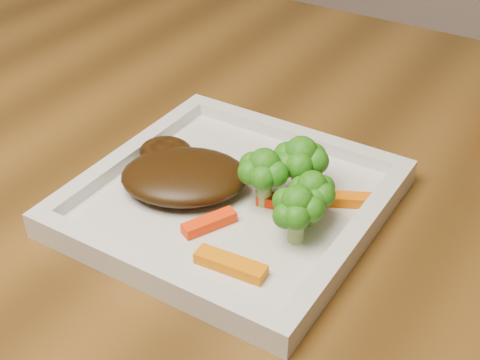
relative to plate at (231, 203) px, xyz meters
The scene contains 11 objects.
plate is the anchor object (origin of this frame).
steak 0.05m from the plate, 166.86° to the right, with size 0.12×0.10×0.03m, color #321D07.
broccoli_0 0.08m from the plate, 38.09° to the left, with size 0.06×0.06×0.07m, color #1D5B0F, non-canonical shape.
broccoli_1 0.09m from the plate, ahead, with size 0.05×0.05×0.06m, color #1B7A14, non-canonical shape.
broccoli_2 0.09m from the plate, 15.16° to the right, with size 0.05×0.05×0.06m, color #116611, non-canonical shape.
broccoli_3 0.05m from the plate, 17.76° to the left, with size 0.06×0.06×0.06m, color #1E6310, non-canonical shape.
carrot_0 0.10m from the plate, 57.71° to the right, with size 0.06×0.02×0.01m, color orange.
carrot_2 0.05m from the plate, 81.54° to the right, with size 0.05×0.01×0.01m, color #FF3204.
carrot_3 0.11m from the plate, 27.03° to the left, with size 0.05×0.01×0.01m, color #E26103.
carrot_4 0.07m from the plate, 76.91° to the left, with size 0.06×0.02×0.01m, color red.
carrot_6 0.05m from the plate, 16.31° to the left, with size 0.05×0.01×0.01m, color #F02603.
Camera 1 is at (0.01, -0.33, 1.14)m, focal length 50.00 mm.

